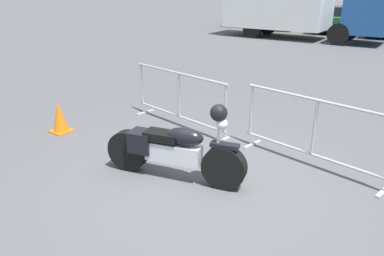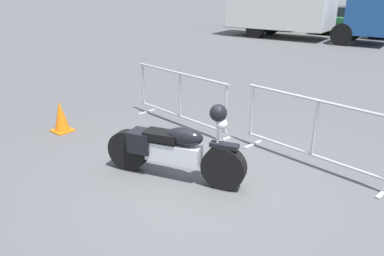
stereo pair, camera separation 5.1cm
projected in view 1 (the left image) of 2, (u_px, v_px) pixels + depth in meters
The scene contains 9 objects.
ground_plane at pixel (201, 184), 5.21m from camera, with size 120.00×120.00×0.00m, color #4C4C4F.
motorcycle at pixel (174, 149), 5.23m from camera, with size 2.04×0.82×1.18m.
crowd_barrier_near at pixel (179, 99), 7.15m from camera, with size 2.41×0.66×1.07m.
crowd_barrier_far at pixel (314, 132), 5.54m from camera, with size 2.41×0.66×1.07m.
box_truck at pixel (295, 4), 18.32m from camera, with size 7.88×2.97×2.98m.
parked_car_black at pixel (248, 14), 24.67m from camera, with size 2.24×4.22×1.36m.
parked_car_yellow at pixel (288, 16), 22.94m from camera, with size 2.33×4.38×1.42m.
parked_car_green at pixel (333, 19), 21.24m from camera, with size 2.32×4.37×1.41m.
traffic_cone at pixel (60, 117), 6.96m from camera, with size 0.34×0.34×0.59m.
Camera 1 is at (2.84, -3.58, 2.62)m, focal length 35.00 mm.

